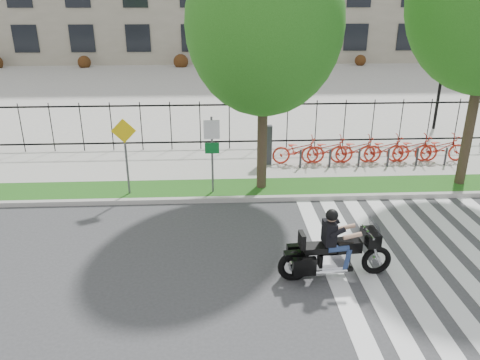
{
  "coord_description": "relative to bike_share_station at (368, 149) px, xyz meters",
  "views": [
    {
      "loc": [
        -0.52,
        -9.52,
        6.14
      ],
      "look_at": [
        0.12,
        3.0,
        1.17
      ],
      "focal_mm": 35.0,
      "sensor_mm": 36.0,
      "label": 1
    }
  ],
  "objects": [
    {
      "name": "bike_share_station",
      "position": [
        0.0,
        0.0,
        0.0
      ],
      "size": [
        7.87,
        0.89,
        1.5
      ],
      "color": "#2D2D33",
      "rests_on": "sidewalk"
    },
    {
      "name": "sign_pole_warning",
      "position": [
        -8.63,
        -2.62,
        1.07
      ],
      "size": [
        0.78,
        0.09,
        2.49
      ],
      "color": "#59595B",
      "rests_on": "grass_verge"
    },
    {
      "name": "street_tree_1",
      "position": [
        -4.31,
        -2.25,
        4.64
      ],
      "size": [
        4.72,
        4.72,
        7.89
      ],
      "color": "#31231B",
      "rests_on": "grass_verge"
    },
    {
      "name": "iron_fence",
      "position": [
        -5.25,
        2.0,
        0.47
      ],
      "size": [
        30.0,
        0.06,
        2.0
      ],
      "primitive_type": null,
      "color": "black",
      "rests_on": "sidewalk"
    },
    {
      "name": "curb",
      "position": [
        -5.25,
        -3.1,
        -0.6
      ],
      "size": [
        60.0,
        0.2,
        0.15
      ],
      "primitive_type": "cube",
      "color": "#A7A39D",
      "rests_on": "ground"
    },
    {
      "name": "crosswalk_stripes",
      "position": [
        -0.42,
        -7.2,
        -0.67
      ],
      "size": [
        5.7,
        8.0,
        0.01
      ],
      "primitive_type": null,
      "color": "silver",
      "rests_on": "ground"
    },
    {
      "name": "sidewalk",
      "position": [
        -5.25,
        0.25,
        -0.6
      ],
      "size": [
        60.0,
        3.5,
        0.15
      ],
      "primitive_type": "cube",
      "color": "#A09D95",
      "rests_on": "ground"
    },
    {
      "name": "ground",
      "position": [
        -5.25,
        -7.2,
        -0.68
      ],
      "size": [
        120.0,
        120.0,
        0.0
      ],
      "primitive_type": "plane",
      "color": "#38383B",
      "rests_on": "ground"
    },
    {
      "name": "sign_pole_regulatory",
      "position": [
        -5.93,
        -2.62,
        1.06
      ],
      "size": [
        0.5,
        0.09,
        2.5
      ],
      "color": "#59595B",
      "rests_on": "grass_verge"
    },
    {
      "name": "grass_verge",
      "position": [
        -5.25,
        -2.25,
        -0.6
      ],
      "size": [
        60.0,
        1.5,
        0.15
      ],
      "primitive_type": "cube",
      "color": "#1B4F13",
      "rests_on": "ground"
    },
    {
      "name": "motorcycle_rider",
      "position": [
        -3.1,
        -7.49,
        0.02
      ],
      "size": [
        2.71,
        0.83,
        2.09
      ],
      "color": "black",
      "rests_on": "ground"
    },
    {
      "name": "plaza",
      "position": [
        -5.25,
        17.8,
        -0.63
      ],
      "size": [
        80.0,
        34.0,
        0.1
      ],
      "primitive_type": "cube",
      "color": "#A09D95",
      "rests_on": "ground"
    },
    {
      "name": "lamp_post_right",
      "position": [
        4.75,
        4.8,
        2.53
      ],
      "size": [
        1.06,
        0.7,
        4.25
      ],
      "color": "black",
      "rests_on": "ground"
    }
  ]
}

